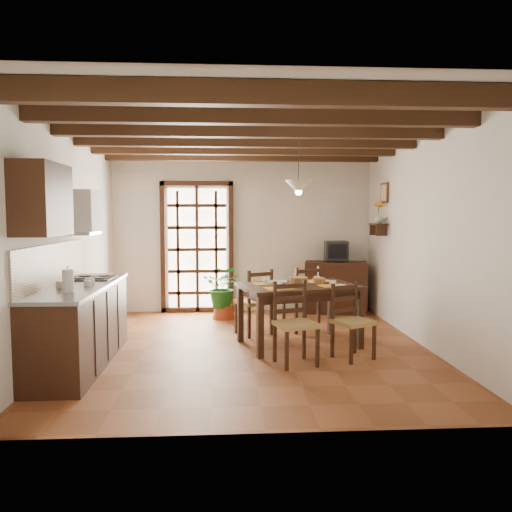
{
  "coord_description": "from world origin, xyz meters",
  "views": [
    {
      "loc": [
        -0.31,
        -6.25,
        1.71
      ],
      "look_at": [
        0.1,
        0.4,
        1.15
      ],
      "focal_mm": 35.0,
      "sensor_mm": 36.0,
      "label": 1
    }
  ],
  "objects": [
    {
      "name": "potted_plant",
      "position": [
        -0.34,
        1.85,
        0.57
      ],
      "size": [
        1.99,
        1.86,
        1.79
      ],
      "primitive_type": "imported",
      "rotation": [
        0.0,
        0.0,
        -0.36
      ],
      "color": "#144C19",
      "rests_on": "ground_plane"
    },
    {
      "name": "chair_far_left",
      "position": [
        0.1,
        0.74,
        0.29
      ],
      "size": [
        0.58,
        0.57,
        0.94
      ],
      "rotation": [
        0.0,
        0.0,
        3.65
      ],
      "color": "#A68846",
      "rests_on": "ground_plane"
    },
    {
      "name": "shelf_flowers",
      "position": [
        2.14,
        1.6,
        1.86
      ],
      "size": [
        0.14,
        0.14,
        0.36
      ],
      "color": "gold",
      "rests_on": "shelf_vase"
    },
    {
      "name": "dining_table",
      "position": [
        0.64,
        0.11,
        0.7
      ],
      "size": [
        1.67,
        1.29,
        0.8
      ],
      "rotation": [
        0.0,
        0.0,
        0.26
      ],
      "color": "black",
      "rests_on": "ground_plane"
    },
    {
      "name": "upper_cabinet",
      "position": [
        -2.08,
        -1.3,
        1.85
      ],
      "size": [
        0.35,
        0.8,
        0.7
      ],
      "primitive_type": "cube",
      "color": "black",
      "rests_on": "room_shell"
    },
    {
      "name": "chair_far_right",
      "position": [
        0.8,
        0.93,
        0.3
      ],
      "size": [
        0.57,
        0.56,
        0.96
      ],
      "rotation": [
        0.0,
        0.0,
        3.55
      ],
      "color": "#A68846",
      "rests_on": "ground_plane"
    },
    {
      "name": "kitchen_counter",
      "position": [
        -1.96,
        -0.6,
        0.47
      ],
      "size": [
        0.64,
        2.25,
        1.38
      ],
      "color": "black",
      "rests_on": "ground_plane"
    },
    {
      "name": "pendant_lamp",
      "position": [
        0.64,
        0.21,
        2.08
      ],
      "size": [
        0.36,
        0.36,
        0.84
      ],
      "color": "black",
      "rests_on": "room_shell"
    },
    {
      "name": "fuse_box",
      "position": [
        1.5,
        2.48,
        1.75
      ],
      "size": [
        0.25,
        0.03,
        0.32
      ],
      "primitive_type": "cube",
      "color": "white",
      "rests_on": "room_shell"
    },
    {
      "name": "shelf_vase",
      "position": [
        2.14,
        1.6,
        1.65
      ],
      "size": [
        0.15,
        0.15,
        0.15
      ],
      "primitive_type": "imported",
      "color": "#B2BFB2",
      "rests_on": "wall_shelf"
    },
    {
      "name": "room_shell",
      "position": [
        0.0,
        0.0,
        1.82
      ],
      "size": [
        4.52,
        5.02,
        2.81
      ],
      "color": "silver",
      "rests_on": "ground_plane"
    },
    {
      "name": "table_setting",
      "position": [
        0.64,
        0.11,
        0.88
      ],
      "size": [
        1.07,
        0.71,
        0.1
      ],
      "rotation": [
        0.0,
        0.0,
        0.26
      ],
      "color": "gold",
      "rests_on": "dining_table"
    },
    {
      "name": "framed_picture",
      "position": [
        2.22,
        1.6,
        2.05
      ],
      "size": [
        0.03,
        0.32,
        0.32
      ],
      "color": "brown",
      "rests_on": "room_shell"
    },
    {
      "name": "counter_items",
      "position": [
        -1.95,
        -0.51,
        0.96
      ],
      "size": [
        0.5,
        1.43,
        0.25
      ],
      "color": "black",
      "rests_on": "kitchen_counter"
    },
    {
      "name": "wall_shelf",
      "position": [
        2.14,
        1.6,
        1.51
      ],
      "size": [
        0.2,
        0.42,
        0.2
      ],
      "color": "black",
      "rests_on": "room_shell"
    },
    {
      "name": "table_bowl",
      "position": [
        0.37,
        0.09,
        0.83
      ],
      "size": [
        0.24,
        0.24,
        0.05
      ],
      "primitive_type": "imported",
      "rotation": [
        0.0,
        0.0,
        -0.13
      ],
      "color": "white",
      "rests_on": "dining_table"
    },
    {
      "name": "plant_pot",
      "position": [
        -0.34,
        1.85,
        0.11
      ],
      "size": [
        0.37,
        0.37,
        0.23
      ],
      "primitive_type": "cone",
      "color": "maroon",
      "rests_on": "ground_plane"
    },
    {
      "name": "sideboard",
      "position": [
        1.6,
        2.23,
        0.45
      ],
      "size": [
        1.13,
        0.68,
        0.89
      ],
      "primitive_type": "cube",
      "rotation": [
        0.0,
        0.0,
        -0.21
      ],
      "color": "black",
      "rests_on": "ground_plane"
    },
    {
      "name": "crt_tv",
      "position": [
        1.6,
        2.22,
        1.08
      ],
      "size": [
        0.42,
        0.39,
        0.33
      ],
      "rotation": [
        0.0,
        0.0,
        -0.1
      ],
      "color": "black",
      "rests_on": "sideboard"
    },
    {
      "name": "chair_near_left",
      "position": [
        0.48,
        -0.72,
        0.29
      ],
      "size": [
        0.53,
        0.52,
        0.94
      ],
      "rotation": [
        0.0,
        0.0,
        0.28
      ],
      "color": "#A68846",
      "rests_on": "ground_plane"
    },
    {
      "name": "chair_near_right",
      "position": [
        1.19,
        -0.53,
        0.28
      ],
      "size": [
        0.54,
        0.54,
        0.89
      ],
      "rotation": [
        0.0,
        0.0,
        0.48
      ],
      "color": "#A68846",
      "rests_on": "ground_plane"
    },
    {
      "name": "range_hood",
      "position": [
        -2.05,
        -0.05,
        1.73
      ],
      "size": [
        0.38,
        0.6,
        0.54
      ],
      "color": "white",
      "rests_on": "room_shell"
    },
    {
      "name": "ground_plane",
      "position": [
        0.0,
        0.0,
        0.0
      ],
      "size": [
        5.0,
        5.0,
        0.0
      ],
      "primitive_type": "plane",
      "color": "brown"
    },
    {
      "name": "ceiling_beams",
      "position": [
        0.0,
        0.0,
        2.69
      ],
      "size": [
        4.5,
        4.34,
        0.2
      ],
      "color": "black",
      "rests_on": "room_shell"
    },
    {
      "name": "french_door",
      "position": [
        -0.8,
        2.45,
        1.18
      ],
      "size": [
        1.26,
        0.11,
        2.32
      ],
      "color": "white",
      "rests_on": "ground_plane"
    }
  ]
}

